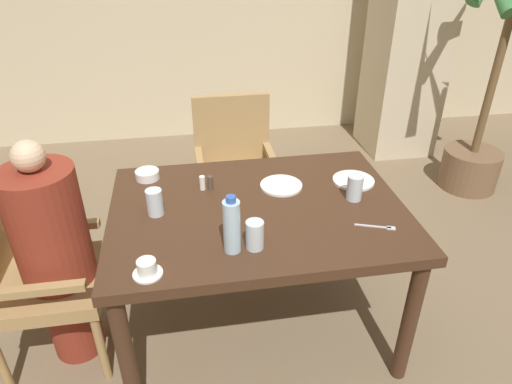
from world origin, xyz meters
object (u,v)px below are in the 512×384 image
(chair_far_side, at_px, (235,165))
(potted_palm, at_px, (488,100))
(chair_left_side, at_px, (27,270))
(bowl_small, at_px, (147,175))
(glass_tall_mid, at_px, (155,202))
(diner_in_left_chair, at_px, (56,255))
(teacup_with_saucer, at_px, (147,269))
(plate_main_right, at_px, (281,185))
(glass_tall_near, at_px, (255,235))
(glass_tall_far, at_px, (355,188))
(plate_main_left, at_px, (353,180))
(water_bottle, at_px, (232,226))

(chair_far_side, xyz_separation_m, potted_palm, (1.94, 0.32, 0.22))
(chair_left_side, relative_size, bowl_small, 7.85)
(chair_left_side, bearing_deg, chair_far_side, 39.53)
(bowl_small, relative_size, glass_tall_mid, 0.98)
(diner_in_left_chair, relative_size, teacup_with_saucer, 10.23)
(plate_main_right, bearing_deg, diner_in_left_chair, -171.28)
(teacup_with_saucer, bearing_deg, bowl_small, 92.06)
(glass_tall_near, distance_m, glass_tall_mid, 0.51)
(chair_left_side, xyz_separation_m, glass_tall_far, (1.52, -0.01, 0.29))
(diner_in_left_chair, bearing_deg, plate_main_right, 8.72)
(plate_main_left, distance_m, teacup_with_saucer, 1.14)
(water_bottle, bearing_deg, chair_left_side, 161.74)
(glass_tall_mid, bearing_deg, chair_left_side, -178.39)
(potted_palm, relative_size, glass_tall_far, 16.14)
(chair_far_side, bearing_deg, diner_in_left_chair, -136.42)
(plate_main_right, relative_size, glass_tall_near, 1.71)
(potted_palm, bearing_deg, glass_tall_far, -141.06)
(diner_in_left_chair, height_order, plate_main_right, diner_in_left_chair)
(plate_main_left, bearing_deg, diner_in_left_chair, -173.92)
(water_bottle, bearing_deg, plate_main_left, 34.08)
(water_bottle, bearing_deg, glass_tall_mid, 134.09)
(water_bottle, bearing_deg, plate_main_right, 57.14)
(teacup_with_saucer, relative_size, bowl_small, 0.94)
(chair_left_side, distance_m, potted_palm, 3.24)
(teacup_with_saucer, relative_size, glass_tall_mid, 0.92)
(water_bottle, height_order, glass_tall_near, water_bottle)
(potted_palm, height_order, glass_tall_mid, potted_palm)
(glass_tall_near, bearing_deg, potted_palm, 36.63)
(diner_in_left_chair, xyz_separation_m, glass_tall_mid, (0.46, 0.02, 0.22))
(diner_in_left_chair, relative_size, water_bottle, 4.59)
(plate_main_right, height_order, glass_tall_mid, glass_tall_mid)
(chair_left_side, distance_m, diner_in_left_chair, 0.16)
(chair_far_side, height_order, water_bottle, water_bottle)
(chair_far_side, relative_size, glass_tall_near, 7.73)
(plate_main_right, relative_size, glass_tall_far, 1.71)
(chair_far_side, xyz_separation_m, bowl_small, (-0.51, -0.52, 0.25))
(teacup_with_saucer, bearing_deg, potted_palm, 33.24)
(chair_left_side, bearing_deg, plate_main_right, 7.72)
(teacup_with_saucer, bearing_deg, chair_far_side, 69.23)
(glass_tall_near, bearing_deg, plate_main_left, 37.88)
(plate_main_right, bearing_deg, plate_main_left, -1.62)
(chair_far_side, bearing_deg, plate_main_left, -54.49)
(chair_left_side, height_order, water_bottle, water_bottle)
(diner_in_left_chair, relative_size, glass_tall_far, 9.44)
(chair_far_side, relative_size, plate_main_right, 4.52)
(potted_palm, height_order, glass_tall_far, potted_palm)
(chair_far_side, xyz_separation_m, water_bottle, (-0.15, -1.17, 0.35))
(diner_in_left_chair, bearing_deg, chair_far_side, 43.58)
(chair_far_side, bearing_deg, glass_tall_near, -93.07)
(glass_tall_near, bearing_deg, glass_tall_far, 29.18)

